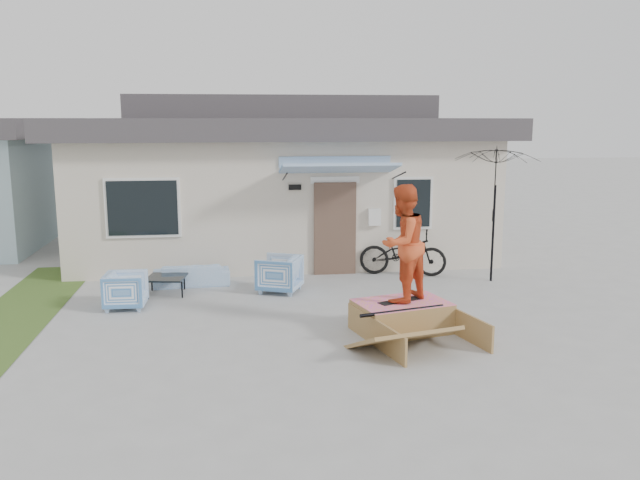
{
  "coord_description": "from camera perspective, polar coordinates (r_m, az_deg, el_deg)",
  "views": [
    {
      "loc": [
        -1.29,
        -9.96,
        3.52
      ],
      "look_at": [
        0.3,
        1.8,
        1.3
      ],
      "focal_mm": 36.87,
      "sensor_mm": 36.0,
      "label": 1
    }
  ],
  "objects": [
    {
      "name": "patio_umbrella",
      "position": [
        14.56,
        14.91,
        3.25
      ],
      "size": [
        2.1,
        1.99,
        2.2
      ],
      "color": "black",
      "rests_on": "ground"
    },
    {
      "name": "armchair_left",
      "position": [
        12.81,
        -16.5,
        -4.05
      ],
      "size": [
        0.71,
        0.75,
        0.76
      ],
      "primitive_type": "imported",
      "rotation": [
        0.0,
        0.0,
        1.54
      ],
      "color": "#3A78BC",
      "rests_on": "ground"
    },
    {
      "name": "ground",
      "position": [
        10.64,
        -0.31,
        -8.72
      ],
      "size": [
        90.0,
        90.0,
        0.0
      ],
      "primitive_type": "plane",
      "color": "#9B9B99",
      "rests_on": "ground"
    },
    {
      "name": "skate_ramp",
      "position": [
        11.11,
        7.11,
        -6.62
      ],
      "size": [
        1.92,
        2.28,
        0.49
      ],
      "primitive_type": null,
      "rotation": [
        0.0,
        0.0,
        0.25
      ],
      "color": "olive",
      "rests_on": "ground"
    },
    {
      "name": "skater",
      "position": [
        10.85,
        7.14,
        -0.12
      ],
      "size": [
        1.2,
        1.17,
        1.94
      ],
      "primitive_type": "imported",
      "rotation": [
        0.0,
        0.0,
        3.85
      ],
      "color": "#D64D23",
      "rests_on": "skateboard"
    },
    {
      "name": "house",
      "position": [
        18.07,
        -3.59,
        5.56
      ],
      "size": [
        10.8,
        8.49,
        4.1
      ],
      "color": "beige",
      "rests_on": "ground"
    },
    {
      "name": "armchair_right",
      "position": [
        13.45,
        -3.56,
        -2.79
      ],
      "size": [
        1.0,
        1.03,
        0.82
      ],
      "primitive_type": "imported",
      "rotation": [
        0.0,
        0.0,
        -1.96
      ],
      "color": "#3A78BC",
      "rests_on": "ground"
    },
    {
      "name": "loveseat",
      "position": [
        14.24,
        -11.1,
        -2.63
      ],
      "size": [
        1.62,
        0.58,
        0.62
      ],
      "primitive_type": "imported",
      "rotation": [
        0.0,
        0.0,
        3.21
      ],
      "color": "#3A78BC",
      "rests_on": "ground"
    },
    {
      "name": "bicycle",
      "position": [
        14.91,
        7.21,
        -0.69
      ],
      "size": [
        2.07,
        1.23,
        1.25
      ],
      "primitive_type": "imported",
      "rotation": [
        0.0,
        0.0,
        1.27
      ],
      "color": "black",
      "rests_on": "ground"
    },
    {
      "name": "skateboard",
      "position": [
        11.08,
        7.02,
        -5.2
      ],
      "size": [
        0.83,
        0.52,
        0.05
      ],
      "primitive_type": "cube",
      "rotation": [
        0.0,
        0.0,
        0.42
      ],
      "color": "black",
      "rests_on": "skate_ramp"
    },
    {
      "name": "coffee_table",
      "position": [
        13.64,
        -13.17,
        -3.85
      ],
      "size": [
        0.84,
        0.84,
        0.36
      ],
      "primitive_type": "cube",
      "rotation": [
        0.0,
        0.0,
        -0.15
      ],
      "color": "black",
      "rests_on": "ground"
    },
    {
      "name": "grass_strip",
      "position": [
        13.07,
        -24.93,
        -6.03
      ],
      "size": [
        1.4,
        8.0,
        0.01
      ],
      "primitive_type": "cube",
      "color": "#385621",
      "rests_on": "ground"
    }
  ]
}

